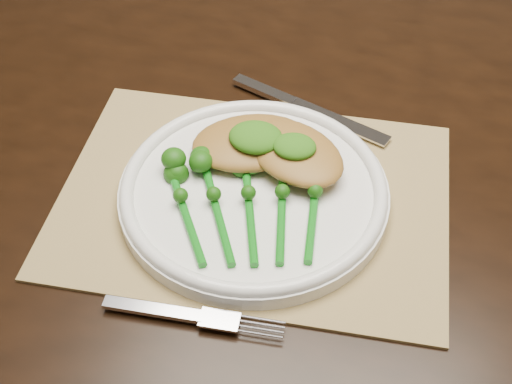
% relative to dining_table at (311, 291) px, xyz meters
% --- Properties ---
extents(dining_table, '(1.68, 1.06, 0.75)m').
position_rel_dining_table_xyz_m(dining_table, '(0.00, 0.00, 0.00)').
color(dining_table, black).
rests_on(dining_table, ground).
extents(placemat, '(0.41, 0.31, 0.00)m').
position_rel_dining_table_xyz_m(placemat, '(-0.06, -0.16, 0.37)').
color(placemat, '#9A814E').
rests_on(placemat, dining_table).
extents(dinner_plate, '(0.28, 0.28, 0.03)m').
position_rel_dining_table_xyz_m(dinner_plate, '(-0.06, -0.17, 0.39)').
color(dinner_plate, white).
rests_on(dinner_plate, placemat).
extents(knife, '(0.20, 0.10, 0.01)m').
position_rel_dining_table_xyz_m(knife, '(-0.04, -0.01, 0.38)').
color(knife, silver).
rests_on(knife, placemat).
extents(fork, '(0.17, 0.02, 0.01)m').
position_rel_dining_table_xyz_m(fork, '(-0.07, -0.32, 0.38)').
color(fork, silver).
rests_on(fork, placemat).
extents(chicken_fillet_left, '(0.15, 0.13, 0.03)m').
position_rel_dining_table_xyz_m(chicken_fillet_left, '(-0.07, -0.11, 0.41)').
color(chicken_fillet_left, olive).
rests_on(chicken_fillet_left, dinner_plate).
extents(chicken_fillet_right, '(0.15, 0.14, 0.02)m').
position_rel_dining_table_xyz_m(chicken_fillet_right, '(-0.02, -0.12, 0.41)').
color(chicken_fillet_right, olive).
rests_on(chicken_fillet_right, dinner_plate).
extents(pesto_dollop_left, '(0.06, 0.05, 0.02)m').
position_rel_dining_table_xyz_m(pesto_dollop_left, '(-0.06, -0.12, 0.42)').
color(pesto_dollop_left, '#1C4E0B').
rests_on(pesto_dollop_left, chicken_fillet_left).
extents(pesto_dollop_right, '(0.05, 0.04, 0.02)m').
position_rel_dining_table_xyz_m(pesto_dollop_right, '(-0.02, -0.13, 0.43)').
color(pesto_dollop_right, '#1C4E0B').
rests_on(pesto_dollop_right, chicken_fillet_right).
extents(broccolini_bundle, '(0.19, 0.20, 0.04)m').
position_rel_dining_table_xyz_m(broccolini_bundle, '(-0.05, -0.21, 0.40)').
color(broccolini_bundle, '#0D6511').
rests_on(broccolini_bundle, dinner_plate).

